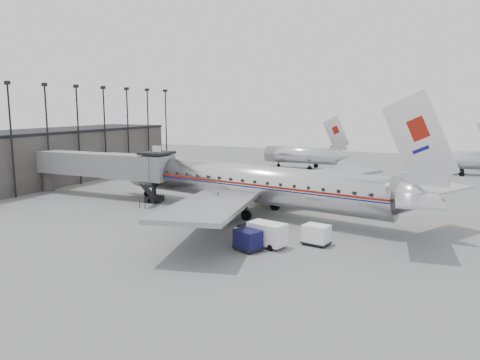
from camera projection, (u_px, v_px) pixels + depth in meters
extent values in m
plane|color=slate|center=(204.00, 215.00, 52.54)|extent=(160.00, 160.00, 0.00)
cube|color=#3D3B37|center=(49.00, 157.00, 74.92)|extent=(12.00, 46.00, 8.00)
cube|color=gold|center=(250.00, 206.00, 56.68)|extent=(60.00, 0.15, 0.01)
cube|color=slate|center=(77.00, 163.00, 64.18)|extent=(12.00, 2.80, 3.00)
cube|color=slate|center=(130.00, 167.00, 60.46)|extent=(8.00, 3.00, 3.10)
cube|color=slate|center=(157.00, 168.00, 59.17)|extent=(3.20, 3.60, 3.20)
cube|color=black|center=(157.00, 153.00, 58.87)|extent=(3.40, 3.80, 0.30)
cube|color=white|center=(157.00, 149.00, 58.79)|extent=(1.20, 0.15, 0.80)
cylinder|color=black|center=(154.00, 191.00, 59.39)|extent=(0.56, 0.56, 2.80)
cube|color=black|center=(154.00, 199.00, 59.56)|extent=(1.60, 2.20, 0.70)
cylinder|color=black|center=(150.00, 201.00, 58.67)|extent=(0.30, 0.60, 0.60)
cylinder|color=black|center=(159.00, 198.00, 60.46)|extent=(0.30, 0.60, 0.60)
cylinder|color=#3D3B37|center=(48.00, 181.00, 66.91)|extent=(1.60, 1.60, 2.80)
cube|color=black|center=(151.00, 194.00, 56.86)|extent=(0.90, 3.20, 2.90)
cylinder|color=black|center=(12.00, 141.00, 60.92)|extent=(0.24, 0.24, 15.00)
cube|color=black|center=(7.00, 83.00, 59.74)|extent=(0.90, 0.25, 0.50)
cylinder|color=black|center=(48.00, 138.00, 66.31)|extent=(0.24, 0.24, 15.00)
cube|color=black|center=(44.00, 85.00, 65.12)|extent=(0.90, 0.25, 0.50)
cylinder|color=black|center=(79.00, 136.00, 71.69)|extent=(0.24, 0.24, 15.00)
cube|color=black|center=(76.00, 86.00, 70.50)|extent=(0.90, 0.25, 0.50)
cylinder|color=black|center=(105.00, 134.00, 77.07)|extent=(0.24, 0.24, 15.00)
cube|color=black|center=(103.00, 88.00, 75.88)|extent=(0.90, 0.25, 0.50)
cylinder|color=black|center=(128.00, 132.00, 82.45)|extent=(0.24, 0.24, 15.00)
cube|color=black|center=(126.00, 89.00, 81.26)|extent=(0.90, 0.25, 0.50)
cylinder|color=black|center=(148.00, 130.00, 87.83)|extent=(0.24, 0.24, 15.00)
cube|color=black|center=(147.00, 90.00, 86.64)|extent=(0.90, 0.25, 0.50)
cylinder|color=black|center=(166.00, 129.00, 93.21)|extent=(0.24, 0.24, 15.00)
cube|color=black|center=(165.00, 91.00, 92.03)|extent=(0.90, 0.25, 0.50)
cylinder|color=silver|center=(301.00, 155.00, 90.62)|extent=(14.00, 3.20, 3.20)
cube|color=silver|center=(336.00, 133.00, 87.12)|extent=(5.17, 0.26, 6.52)
cylinder|color=black|center=(279.00, 165.00, 92.81)|extent=(0.24, 0.24, 1.00)
cylinder|color=silver|center=(447.00, 159.00, 83.47)|extent=(14.00, 3.20, 3.20)
cylinder|color=black|center=(420.00, 170.00, 85.66)|extent=(0.24, 0.24, 1.00)
cylinder|color=silver|center=(245.00, 183.00, 53.20)|extent=(34.56, 10.47, 4.24)
cone|color=silver|center=(131.00, 170.00, 63.99)|extent=(4.16, 4.80, 4.24)
cone|color=silver|center=(420.00, 198.00, 42.15)|extent=(5.24, 4.80, 4.03)
cube|color=maroon|center=(245.00, 180.00, 53.16)|extent=(34.57, 10.52, 0.21)
cube|color=#0A0D5C|center=(245.00, 182.00, 53.20)|extent=(34.57, 10.52, 0.11)
cube|color=silver|center=(419.00, 139.00, 41.51)|extent=(6.97, 1.63, 8.80)
cube|color=gray|center=(313.00, 177.00, 59.60)|extent=(15.59, 18.66, 1.36)
cube|color=gray|center=(211.00, 205.00, 42.99)|extent=(10.38, 19.29, 1.36)
cylinder|color=gray|center=(276.00, 191.00, 57.96)|extent=(4.27, 3.08, 2.41)
cylinder|color=gray|center=(216.00, 208.00, 48.36)|extent=(4.27, 3.08, 2.41)
cylinder|color=black|center=(147.00, 191.00, 62.78)|extent=(0.23, 0.23, 1.49)
cylinder|color=black|center=(275.00, 203.00, 54.71)|extent=(0.30, 0.30, 1.60)
cylinder|color=black|center=(275.00, 206.00, 54.76)|extent=(1.20, 0.60, 1.15)
cylinder|color=black|center=(246.00, 213.00, 49.91)|extent=(0.30, 0.30, 1.60)
cylinder|color=black|center=(246.00, 215.00, 49.96)|extent=(1.20, 0.60, 1.15)
cube|color=white|center=(267.00, 233.00, 40.34)|extent=(3.53, 2.45, 1.87)
cube|color=white|center=(246.00, 233.00, 41.74)|extent=(1.77, 1.97, 1.25)
cube|color=black|center=(246.00, 227.00, 41.65)|extent=(1.38, 1.72, 0.54)
cylinder|color=black|center=(243.00, 242.00, 41.04)|extent=(0.61, 0.34, 0.57)
cylinder|color=black|center=(254.00, 238.00, 42.29)|extent=(0.61, 0.34, 0.57)
cylinder|color=black|center=(270.00, 248.00, 39.32)|extent=(0.61, 0.34, 0.57)
cylinder|color=black|center=(281.00, 243.00, 40.58)|extent=(0.61, 0.34, 0.57)
cube|color=#0E0E3A|center=(248.00, 239.00, 39.39)|extent=(2.60, 2.32, 1.49)
cube|color=black|center=(248.00, 248.00, 39.51)|extent=(2.74, 2.47, 0.13)
cylinder|color=black|center=(236.00, 248.00, 39.74)|extent=(0.34, 0.25, 0.32)
cylinder|color=black|center=(249.00, 252.00, 38.47)|extent=(0.34, 0.25, 0.32)
cylinder|color=black|center=(247.00, 245.00, 40.57)|extent=(0.34, 0.25, 0.32)
cylinder|color=black|center=(260.00, 249.00, 39.31)|extent=(0.34, 0.25, 0.32)
cube|color=white|center=(316.00, 233.00, 41.01)|extent=(2.42, 1.99, 1.51)
cube|color=black|center=(316.00, 242.00, 41.14)|extent=(2.54, 2.11, 0.13)
cylinder|color=black|center=(304.00, 243.00, 41.12)|extent=(0.34, 0.19, 0.32)
cylinder|color=black|center=(322.00, 246.00, 40.13)|extent=(0.34, 0.19, 0.32)
cylinder|color=black|center=(311.00, 240.00, 42.16)|extent=(0.34, 0.19, 0.32)
cylinder|color=black|center=(328.00, 243.00, 41.18)|extent=(0.34, 0.19, 0.32)
imported|color=#C6C917|center=(180.00, 212.00, 50.25)|extent=(0.73, 0.68, 1.67)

